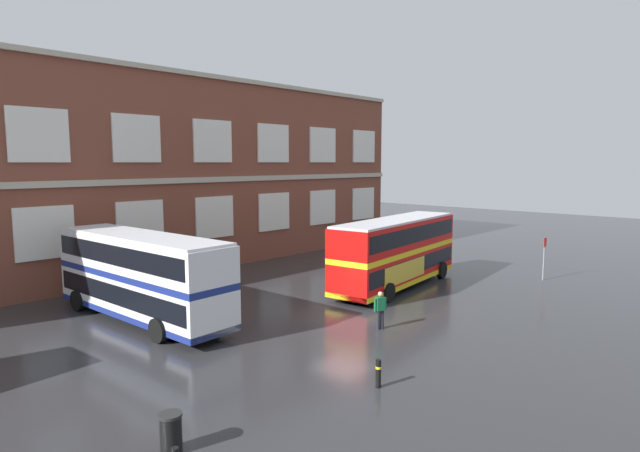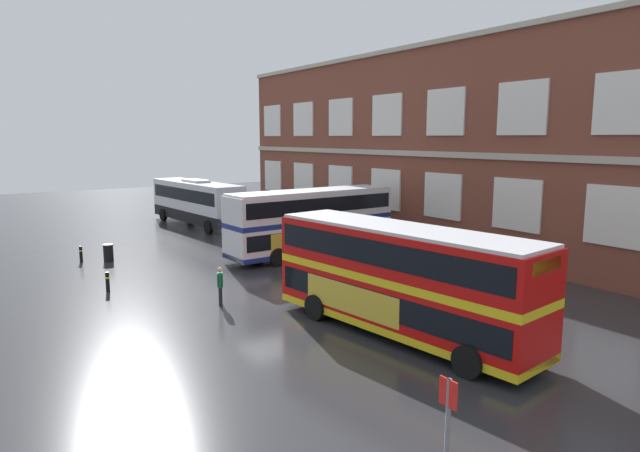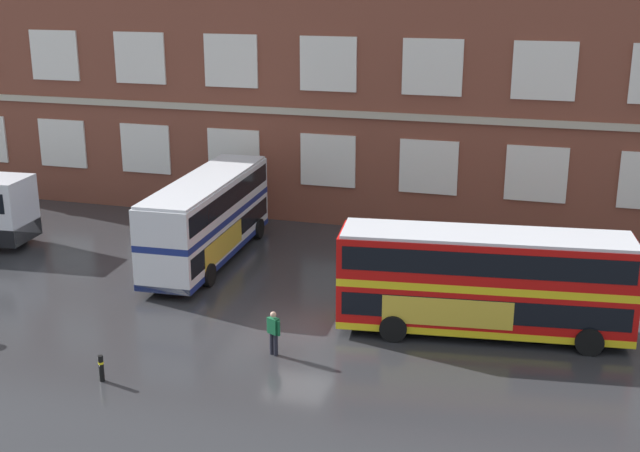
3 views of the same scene
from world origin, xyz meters
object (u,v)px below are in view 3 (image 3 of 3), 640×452
Objects in this scene: double_decker_near at (208,217)px; waiting_passenger at (274,331)px; double_decker_middle at (484,281)px; safety_bollard_west at (101,368)px.

waiting_passenger is at bearing -53.97° from double_decker_near.
double_decker_near reaches higher than waiting_passenger.
double_decker_middle is 6.61× the size of waiting_passenger.
double_decker_near is 14.45m from double_decker_middle.
double_decker_middle reaches higher than waiting_passenger.
safety_bollard_west is (-4.96, -3.60, -0.44)m from waiting_passenger.
double_decker_middle is (13.59, -4.92, 0.00)m from double_decker_near.
double_decker_middle is 14.35m from safety_bollard_west.
double_decker_middle is 8.23m from waiting_passenger.
double_decker_near is at bearing 97.08° from safety_bollard_west.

